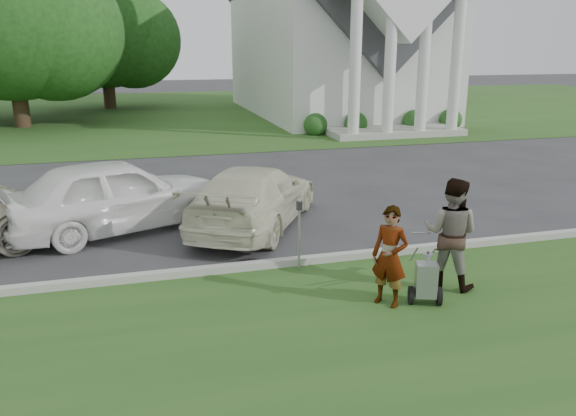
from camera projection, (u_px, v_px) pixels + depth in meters
name	position (u px, v px, depth m)	size (l,w,h in m)	color
ground	(294.00, 278.00, 10.06)	(120.00, 120.00, 0.00)	#333335
grass_strip	(357.00, 366.00, 7.28)	(80.00, 7.00, 0.01)	#2A4F1B
church_lawn	(176.00, 111.00, 35.06)	(80.00, 30.00, 0.01)	#2A4F1B
curb	(286.00, 263.00, 10.54)	(80.00, 0.18, 0.15)	#9E9E93
church	(335.00, 10.00, 32.07)	(9.19, 19.00, 24.10)	white
tree_left	(9.00, 21.00, 26.96)	(10.63, 8.40, 9.71)	#332316
tree_back	(104.00, 33.00, 35.49)	(9.61, 7.60, 8.89)	#332316
striping_cart	(426.00, 281.00, 8.92)	(0.73, 1.09, 0.94)	black
person_left	(390.00, 257.00, 8.79)	(0.59, 0.39, 1.62)	#999999
person_right	(451.00, 234.00, 9.45)	(0.92, 0.72, 1.90)	#999999
parking_meter_near	(299.00, 227.00, 10.14)	(0.10, 0.09, 1.35)	#999BA1
car_b	(117.00, 195.00, 12.41)	(1.95, 4.84, 1.65)	white
car_c	(254.00, 196.00, 12.75)	(1.95, 4.80, 1.39)	beige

